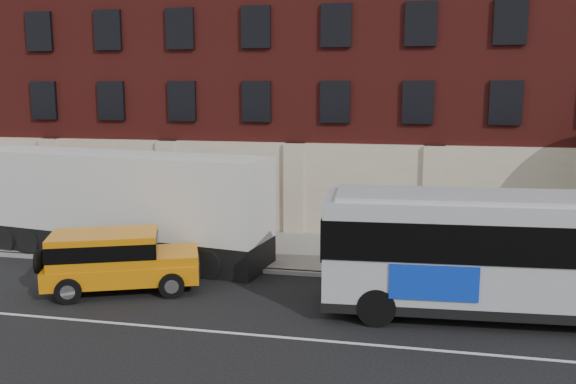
% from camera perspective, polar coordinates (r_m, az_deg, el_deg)
% --- Properties ---
extents(ground, '(120.00, 120.00, 0.00)m').
position_cam_1_polar(ground, '(16.70, -7.49, -13.49)').
color(ground, black).
rests_on(ground, ground).
extents(sidewalk, '(60.00, 6.00, 0.15)m').
position_cam_1_polar(sidewalk, '(24.88, -0.63, -5.36)').
color(sidewalk, gray).
rests_on(sidewalk, ground).
extents(kerb, '(60.00, 0.25, 0.15)m').
position_cam_1_polar(kerb, '(22.08, -2.33, -7.35)').
color(kerb, gray).
rests_on(kerb, ground).
extents(lane_line, '(60.00, 0.12, 0.01)m').
position_cam_1_polar(lane_line, '(17.13, -6.93, -12.84)').
color(lane_line, silver).
rests_on(lane_line, ground).
extents(building, '(30.00, 12.10, 15.00)m').
position_cam_1_polar(building, '(31.81, 2.46, 11.59)').
color(building, '#5C1915').
rests_on(building, sidewalk).
extents(sign_pole, '(0.30, 0.20, 2.50)m').
position_cam_1_polar(sign_pole, '(25.25, -21.34, -2.60)').
color(sign_pole, gray).
rests_on(sign_pole, ground).
extents(city_bus, '(13.27, 3.64, 3.60)m').
position_cam_1_polar(city_bus, '(18.86, 23.83, -5.16)').
color(city_bus, '#B1B4BB').
rests_on(city_bus, ground).
extents(yellow_suv, '(5.25, 3.66, 1.96)m').
position_cam_1_polar(yellow_suv, '(20.63, -15.89, -5.92)').
color(yellow_suv, orange).
rests_on(yellow_suv, ground).
extents(shipping_container, '(12.53, 4.47, 4.10)m').
position_cam_1_polar(shipping_container, '(24.51, -15.71, -1.28)').
color(shipping_container, black).
rests_on(shipping_container, ground).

